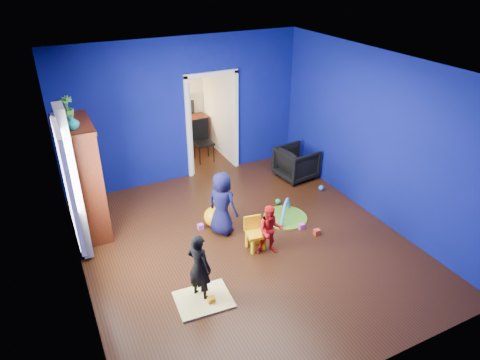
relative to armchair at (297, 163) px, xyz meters
name	(u,v)px	position (x,y,z in m)	size (l,w,h in m)	color
floor	(246,244)	(-2.04, -1.66, -0.34)	(5.00, 5.50, 0.01)	black
ceiling	(247,67)	(-2.04, -1.66, 2.56)	(5.00, 5.50, 0.01)	white
wall_back	(184,111)	(-2.04, 1.09, 1.11)	(5.00, 0.02, 2.90)	navy
wall_front	(373,276)	(-2.04, -4.41, 1.11)	(5.00, 0.02, 2.90)	navy
wall_left	(70,204)	(-4.54, -1.66, 1.11)	(0.02, 5.50, 2.90)	navy
wall_right	(376,137)	(0.46, -1.66, 1.11)	(0.02, 5.50, 2.90)	navy
alcove	(197,104)	(-1.44, 1.97, 0.91)	(1.00, 1.75, 2.50)	silver
armchair	(297,163)	(0.00, 0.00, 0.00)	(0.72, 0.74, 0.68)	black
child_black	(199,267)	(-3.15, -2.45, 0.17)	(0.37, 0.25, 1.02)	black
child_navy	(222,204)	(-2.23, -1.16, 0.23)	(0.55, 0.36, 1.13)	#10133B
toddler_red	(270,230)	(-1.79, -2.02, 0.09)	(0.42, 0.32, 0.86)	#B31B13
vase	(72,122)	(-4.25, -0.39, 1.73)	(0.20, 0.20, 0.21)	#0D696F
potted_plant	(67,108)	(-4.25, 0.13, 1.80)	(0.20, 0.20, 0.35)	#388931
tv_armoire	(82,179)	(-4.25, -0.09, 0.64)	(0.58, 1.14, 1.96)	#3F150A
crt_tv	(84,177)	(-4.21, -0.09, 0.68)	(0.46, 0.70, 0.54)	silver
yellow_blanket	(204,300)	(-3.15, -2.55, -0.32)	(0.75, 0.60, 0.03)	#F2E07A
hopper_ball	(214,217)	(-2.28, -0.91, -0.16)	(0.36, 0.36, 0.36)	yellow
kid_chair	(256,235)	(-1.94, -1.82, -0.09)	(0.28, 0.28, 0.50)	yellow
play_mat	(285,217)	(-1.04, -1.27, -0.33)	(0.79, 0.79, 0.02)	green
toy_arch	(285,217)	(-1.04, -1.27, -0.32)	(0.72, 0.72, 0.05)	#3F8CD8
window_left	(66,184)	(-4.53, -1.31, 1.21)	(0.03, 0.95, 1.55)	white
curtain	(74,185)	(-4.41, -0.76, 0.91)	(0.14, 0.42, 2.40)	slate
doorway	(212,125)	(-1.44, 1.09, 0.71)	(1.16, 0.10, 2.10)	white
study_desk	(189,132)	(-1.44, 2.60, 0.04)	(0.88, 0.44, 0.75)	#3D140A
desk_monitor	(186,108)	(-1.44, 2.72, 0.61)	(0.40, 0.05, 0.32)	black
desk_lamp	(176,111)	(-1.72, 2.66, 0.59)	(0.14, 0.14, 0.14)	#FFD88C
folding_chair	(204,142)	(-1.44, 1.64, 0.12)	(0.40, 0.40, 0.92)	black
book_shelf	(183,63)	(-1.44, 2.71, 1.68)	(0.88, 0.24, 0.04)	white
toy_0	(317,232)	(-0.83, -1.95, -0.29)	(0.10, 0.08, 0.10)	red
toy_1	(321,188)	(0.15, -0.70, -0.28)	(0.11, 0.11, 0.11)	#2879E7
toy_2	(211,300)	(-3.07, -2.65, -0.29)	(0.10, 0.08, 0.10)	orange
toy_3	(278,201)	(-0.91, -0.78, -0.28)	(0.11, 0.11, 0.11)	green
toy_4	(302,226)	(-0.96, -1.68, -0.29)	(0.10, 0.08, 0.10)	#DA52C1
toy_5	(201,227)	(-2.55, -0.92, -0.29)	(0.10, 0.08, 0.10)	#BB46B6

